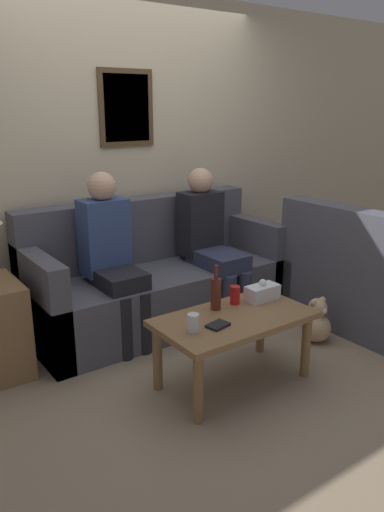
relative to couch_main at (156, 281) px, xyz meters
The scene contains 13 objects.
ground_plane 0.61m from the couch_main, 90.00° to the right, with size 16.00×16.00×0.00m, color gray.
wall_back 1.05m from the couch_main, 90.00° to the left, with size 9.00×0.08×2.60m.
couch_main is the anchor object (origin of this frame).
couch_side 1.81m from the couch_main, 41.87° to the right, with size 0.82×1.58×0.99m.
coffee_table 1.13m from the couch_main, 95.55° to the right, with size 0.99×0.55×0.46m.
wine_bottle 1.00m from the couch_main, 98.01° to the right, with size 0.07×0.07×0.30m.
drinking_glass 1.25m from the couch_main, 111.25° to the right, with size 0.07×0.07×0.11m.
book_stack 1.23m from the couch_main, 103.74° to the right, with size 0.15×0.12×0.02m.
soda_can 0.98m from the couch_main, 88.60° to the right, with size 0.07×0.07×0.12m.
tissue_box 1.06m from the couch_main, 77.78° to the right, with size 0.23×0.12×0.14m.
person_left 0.58m from the couch_main, 164.20° to the right, with size 0.34×0.58×1.27m.
person_right 0.57m from the couch_main, 19.12° to the right, with size 0.34×0.66×1.23m.
teddy_bear 1.31m from the couch_main, 52.98° to the right, with size 0.22×0.22×0.35m.
Camera 1 is at (-1.99, -2.80, 1.72)m, focal length 35.00 mm.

